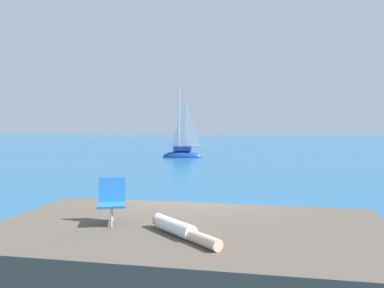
{
  "coord_description": "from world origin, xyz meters",
  "views": [
    {
      "loc": [
        0.9,
        -10.16,
        2.6
      ],
      "look_at": [
        -1.39,
        15.84,
        1.25
      ],
      "focal_mm": 37.89,
      "sensor_mm": 36.0,
      "label": 1
    }
  ],
  "objects": [
    {
      "name": "beach_chair",
      "position": [
        -1.18,
        -3.08,
        1.24
      ],
      "size": [
        0.61,
        0.69,
        0.8
      ],
      "rotation": [
        0.0,
        0.0,
        4.96
      ],
      "color": "blue",
      "rests_on": "shore_ledge"
    },
    {
      "name": "boulder_inland",
      "position": [
        2.8,
        -0.81,
        0.0
      ],
      "size": [
        1.32,
        1.45,
        0.79
      ],
      "primitive_type": "cube",
      "rotation": [
        0.11,
        0.06,
        1.95
      ],
      "color": "brown",
      "rests_on": "ground"
    },
    {
      "name": "ground_plane",
      "position": [
        0.0,
        0.0,
        0.0
      ],
      "size": [
        160.0,
        160.0,
        0.0
      ],
      "primitive_type": "plane",
      "color": "#236093"
    },
    {
      "name": "sailboat_near",
      "position": [
        -2.47,
        20.09,
        0.31
      ],
      "size": [
        3.13,
        1.08,
        5.77
      ],
      "rotation": [
        0.0,
        0.0,
        3.15
      ],
      "color": "#193D99",
      "rests_on": "ground"
    },
    {
      "name": "person_sunbather",
      "position": [
        0.15,
        -3.85,
        0.92
      ],
      "size": [
        1.25,
        1.43,
        0.25
      ],
      "rotation": [
        0.0,
        0.0,
        5.42
      ],
      "color": "white",
      "rests_on": "shore_ledge"
    },
    {
      "name": "shore_ledge",
      "position": [
        0.26,
        -3.19,
        0.4
      ],
      "size": [
        7.32,
        4.85,
        0.8
      ],
      "primitive_type": "cube",
      "rotation": [
        0.0,
        0.0,
        -0.11
      ],
      "color": "brown",
      "rests_on": "ground"
    },
    {
      "name": "boulder_seaward",
      "position": [
        -1.95,
        -1.08,
        0.0
      ],
      "size": [
        1.46,
        1.57,
        0.89
      ],
      "primitive_type": "cube",
      "rotation": [
        0.16,
        -0.06,
        1.11
      ],
      "color": "#544642",
      "rests_on": "ground"
    }
  ]
}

